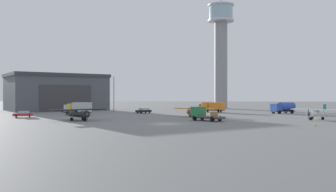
# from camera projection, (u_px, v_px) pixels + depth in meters

# --- Properties ---
(ground_plane) EXTENTS (400.00, 400.00, 0.00)m
(ground_plane) POSITION_uv_depth(u_px,v_px,m) (167.00, 124.00, 60.23)
(ground_plane) COLOR slate
(control_tower) EXTENTS (9.14, 9.14, 41.00)m
(control_tower) POSITION_uv_depth(u_px,v_px,m) (221.00, 44.00, 125.74)
(control_tower) COLOR gray
(control_tower) RESTS_ON ground_plane
(hangar) EXTENTS (35.38, 33.63, 11.42)m
(hangar) POSITION_uv_depth(u_px,v_px,m) (56.00, 92.00, 113.27)
(hangar) COLOR #4C5159
(hangar) RESTS_ON ground_plane
(airplane_orange) EXTENTS (9.09, 7.25, 2.80)m
(airplane_orange) POSITION_uv_depth(u_px,v_px,m) (195.00, 111.00, 79.89)
(airplane_orange) COLOR orange
(airplane_orange) RESTS_ON ground_plane
(airplane_black) EXTENTS (8.91, 8.70, 3.22)m
(airplane_black) POSITION_uv_depth(u_px,v_px,m) (78.00, 113.00, 67.55)
(airplane_black) COLOR black
(airplane_black) RESTS_ON ground_plane
(airplane_white) EXTENTS (8.12, 8.42, 3.02)m
(airplane_white) POSITION_uv_depth(u_px,v_px,m) (317.00, 113.00, 70.17)
(airplane_white) COLOR white
(airplane_white) RESTS_ON ground_plane
(truck_fuel_tanker_blue) EXTENTS (7.08, 5.48, 2.99)m
(truck_fuel_tanker_blue) POSITION_uv_depth(u_px,v_px,m) (283.00, 107.00, 92.92)
(truck_fuel_tanker_blue) COLOR #38383D
(truck_fuel_tanker_blue) RESTS_ON ground_plane
(truck_flatbed_green) EXTENTS (6.52, 6.28, 2.64)m
(truck_flatbed_green) POSITION_uv_depth(u_px,v_px,m) (203.00, 114.00, 67.59)
(truck_flatbed_green) COLOR #38383D
(truck_flatbed_green) RESTS_ON ground_plane
(truck_box_silver) EXTENTS (6.57, 3.89, 3.05)m
(truck_box_silver) POSITION_uv_depth(u_px,v_px,m) (79.00, 108.00, 86.83)
(truck_box_silver) COLOR #38383D
(truck_box_silver) RESTS_ON ground_plane
(truck_box_orange) EXTENTS (6.45, 4.70, 2.82)m
(truck_box_orange) POSITION_uv_depth(u_px,v_px,m) (213.00, 107.00, 99.11)
(truck_box_orange) COLOR #38383D
(truck_box_orange) RESTS_ON ground_plane
(car_red) EXTENTS (4.41, 3.09, 1.37)m
(car_red) POSITION_uv_depth(u_px,v_px,m) (23.00, 114.00, 77.56)
(car_red) COLOR red
(car_red) RESTS_ON ground_plane
(car_black) EXTENTS (4.25, 4.11, 1.37)m
(car_black) POSITION_uv_depth(u_px,v_px,m) (144.00, 110.00, 94.59)
(car_black) COLOR black
(car_black) RESTS_ON ground_plane
(light_post_west) EXTENTS (0.44, 0.44, 10.29)m
(light_post_west) POSITION_uv_depth(u_px,v_px,m) (114.00, 91.00, 101.25)
(light_post_west) COLOR #38383D
(light_post_west) RESTS_ON ground_plane
(traffic_cone_near_left) EXTENTS (0.36, 0.36, 0.60)m
(traffic_cone_near_left) POSITION_uv_depth(u_px,v_px,m) (315.00, 124.00, 56.11)
(traffic_cone_near_left) COLOR black
(traffic_cone_near_left) RESTS_ON ground_plane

